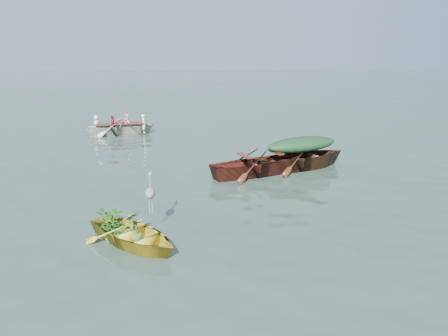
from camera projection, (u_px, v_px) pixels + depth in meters
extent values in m
plane|color=#364B41|center=(211.00, 226.00, 10.28)|extent=(140.00, 140.00, 0.00)
imported|color=gold|center=(134.00, 245.00, 9.31)|extent=(3.11, 3.06, 0.81)
imported|color=#442710|center=(301.00, 169.00, 15.13)|extent=(5.14, 3.28, 1.18)
imported|color=#572115|center=(260.00, 174.00, 14.43)|extent=(4.96, 3.13, 1.13)
imported|color=beige|center=(121.00, 135.00, 20.96)|extent=(4.56, 2.09, 1.05)
ellipsoid|color=#183B1C|center=(302.00, 145.00, 14.90)|extent=(2.82, 1.81, 0.52)
imported|color=#2D6A1B|center=(117.00, 207.00, 9.48)|extent=(1.13, 1.13, 0.60)
imported|color=white|center=(120.00, 116.00, 20.72)|extent=(3.24, 1.73, 0.76)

